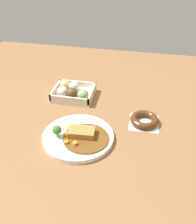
{
  "coord_description": "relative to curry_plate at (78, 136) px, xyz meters",
  "views": [
    {
      "loc": [
        0.21,
        -0.84,
        0.67
      ],
      "look_at": [
        0.03,
        0.05,
        0.03
      ],
      "focal_mm": 42.89,
      "sensor_mm": 36.0,
      "label": 1
    }
  ],
  "objects": [
    {
      "name": "ground_plane",
      "position": [
        0.01,
        0.1,
        -0.01
      ],
      "size": [
        1.6,
        1.6,
        0.0
      ],
      "primitive_type": "plane",
      "color": "brown"
    },
    {
      "name": "curry_plate",
      "position": [
        0.0,
        0.0,
        0.0
      ],
      "size": [
        0.27,
        0.27,
        0.07
      ],
      "color": "white",
      "rests_on": "ground_plane"
    },
    {
      "name": "donut_box",
      "position": [
        -0.11,
        0.29,
        0.01
      ],
      "size": [
        0.18,
        0.16,
        0.06
      ],
      "color": "beige",
      "rests_on": "ground_plane"
    },
    {
      "name": "chocolate_ring_donut",
      "position": [
        0.24,
        0.15,
        0.0
      ],
      "size": [
        0.12,
        0.12,
        0.03
      ],
      "color": "white",
      "rests_on": "ground_plane"
    }
  ]
}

